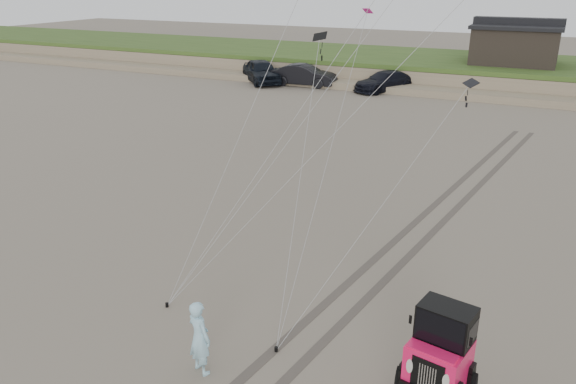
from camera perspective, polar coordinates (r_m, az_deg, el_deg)
name	(u,v)px	position (r m, az deg, el deg)	size (l,w,h in m)	color
ground	(258,342)	(13.54, -3.03, -15.00)	(160.00, 160.00, 0.00)	#6B6054
dune_ridge	(485,73)	(47.88, 19.37, 11.37)	(160.00, 14.25, 1.73)	#7A6B54
cabin	(516,43)	(46.90, 22.13, 13.84)	(6.40, 5.40, 3.35)	black
truck_a	(261,71)	(45.41, -2.71, 12.15)	(2.14, 5.31, 1.81)	black
truck_b	(304,75)	(44.08, 1.65, 11.77)	(1.73, 4.96, 1.63)	black
truck_c	(384,81)	(42.58, 9.77, 11.02)	(2.02, 4.96, 1.44)	black
jeep	(437,376)	(11.44, 14.87, -17.61)	(2.20, 5.10, 1.90)	#FF1656
man	(199,337)	(12.35, -8.99, -14.37)	(0.63, 0.41, 1.72)	#92D0E1
stake_main	(167,305)	(15.05, -12.20, -11.14)	(0.08, 0.08, 0.12)	black
stake_aux	(276,349)	(13.21, -1.21, -15.69)	(0.08, 0.08, 0.12)	black
tire_tracks	(423,228)	(19.56, 13.57, -3.56)	(5.22, 29.74, 0.01)	#4C443D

